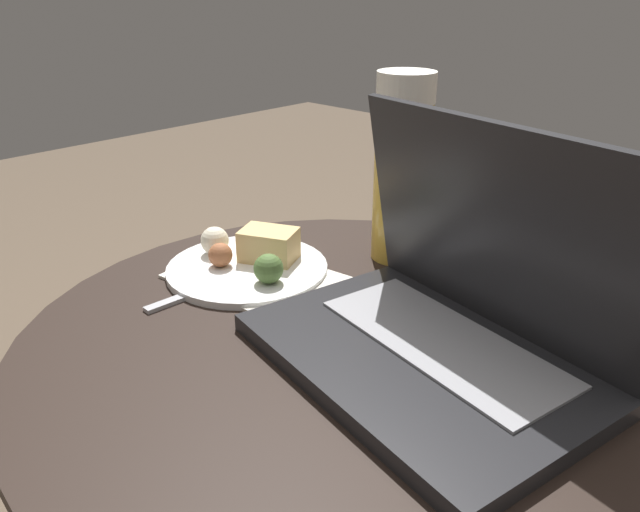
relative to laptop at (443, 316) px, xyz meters
name	(u,v)px	position (x,y,z in m)	size (l,w,h in m)	color
table	(339,438)	(-0.10, -0.03, -0.19)	(0.67, 0.67, 0.52)	#9E9EA3
napkin	(256,278)	(-0.26, -0.01, -0.05)	(0.21, 0.16, 0.00)	silver
laptop	(443,316)	(0.00, 0.00, 0.00)	(0.36, 0.28, 0.23)	#232326
beer_glass	(402,169)	(-0.18, 0.17, 0.07)	(0.07, 0.07, 0.24)	gold
snack_plate	(250,261)	(-0.29, 0.00, -0.03)	(0.20, 0.20, 0.05)	white
fork	(228,281)	(-0.28, -0.04, -0.05)	(0.03, 0.19, 0.00)	#B2B2B7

